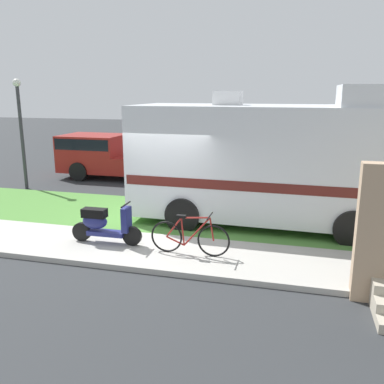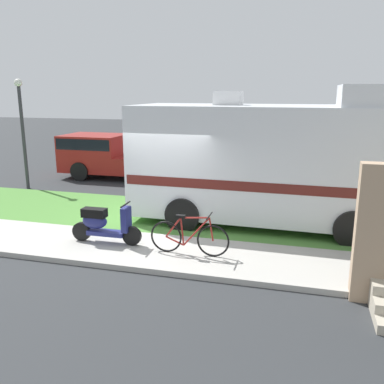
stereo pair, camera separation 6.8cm
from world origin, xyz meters
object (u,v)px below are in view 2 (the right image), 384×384
pickup_truck_near (114,155)px  bicycle (189,237)px  street_lamp_post (22,123)px  motorhome_rv (270,160)px  scooter (103,224)px

pickup_truck_near → bicycle: bearing=-54.7°
pickup_truck_near → street_lamp_post: 3.78m
motorhome_rv → bicycle: bearing=-115.9°
bicycle → motorhome_rv: bearing=64.1°
motorhome_rv → bicycle: size_ratio=4.06×
pickup_truck_near → street_lamp_post: size_ratio=1.40×
bicycle → pickup_truck_near: 9.24m
scooter → street_lamp_post: bearing=139.4°
motorhome_rv → bicycle: motorhome_rv is taller
motorhome_rv → street_lamp_post: size_ratio=1.78×
scooter → bicycle: 2.09m
bicycle → street_lamp_post: 9.19m
bicycle → street_lamp_post: street_lamp_post is taller
street_lamp_post → pickup_truck_near: bearing=50.2°
scooter → pickup_truck_near: bearing=113.8°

